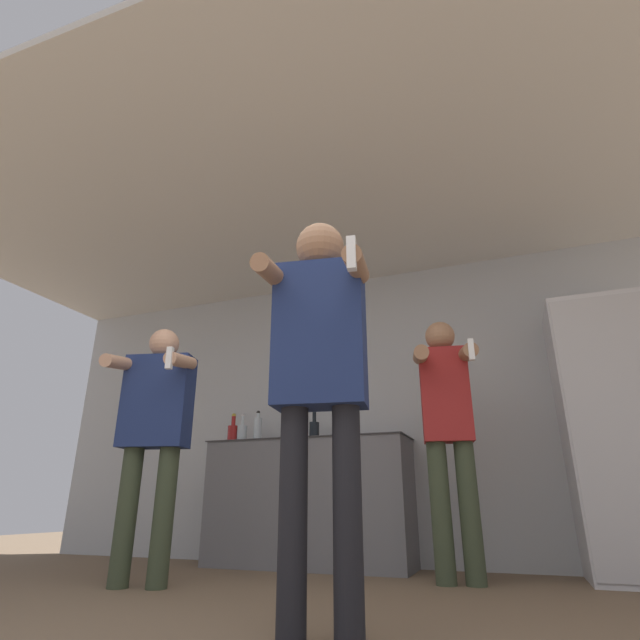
# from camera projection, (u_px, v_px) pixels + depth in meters

# --- Properties ---
(wall_back) EXTENTS (7.00, 0.06, 2.55)m
(wall_back) POSITION_uv_depth(u_px,v_px,m) (389.00, 408.00, 4.41)
(wall_back) COLOR #B2B7BC
(wall_back) RESTS_ON ground_plane
(ceiling_slab) EXTENTS (7.00, 3.39, 0.05)m
(ceiling_slab) POSITION_uv_depth(u_px,v_px,m) (334.00, 194.00, 3.58)
(ceiling_slab) COLOR silver
(ceiling_slab) RESTS_ON wall_back
(refrigerator) EXTENTS (0.67, 0.65, 1.89)m
(refrigerator) POSITION_uv_depth(u_px,v_px,m) (618.00, 433.00, 3.45)
(refrigerator) COLOR silver
(refrigerator) RESTS_ON ground_plane
(counter) EXTENTS (1.72, 0.54, 1.00)m
(counter) POSITION_uv_depth(u_px,v_px,m) (308.00, 502.00, 4.11)
(counter) COLOR slate
(counter) RESTS_ON ground_plane
(bottle_clear_vodka) EXTENTS (0.06, 0.06, 0.35)m
(bottle_clear_vodka) POSITION_uv_depth(u_px,v_px,m) (288.00, 425.00, 4.35)
(bottle_clear_vodka) COLOR black
(bottle_clear_vodka) RESTS_ON counter
(bottle_tall_gin) EXTENTS (0.07, 0.07, 0.28)m
(bottle_tall_gin) POSITION_uv_depth(u_px,v_px,m) (258.00, 429.00, 4.44)
(bottle_tall_gin) COLOR silver
(bottle_tall_gin) RESTS_ON counter
(bottle_dark_rum) EXTENTS (0.09, 0.09, 0.26)m
(bottle_dark_rum) POSITION_uv_depth(u_px,v_px,m) (242.00, 433.00, 4.49)
(bottle_dark_rum) COLOR silver
(bottle_dark_rum) RESTS_ON counter
(bottle_short_whiskey) EXTENTS (0.09, 0.09, 0.27)m
(bottle_short_whiskey) POSITION_uv_depth(u_px,v_px,m) (233.00, 432.00, 4.52)
(bottle_short_whiskey) COLOR maroon
(bottle_short_whiskey) RESTS_ON counter
(bottle_green_wine) EXTENTS (0.08, 0.08, 0.26)m
(bottle_green_wine) POSITION_uv_depth(u_px,v_px,m) (314.00, 429.00, 4.26)
(bottle_green_wine) COLOR black
(bottle_green_wine) RESTS_ON counter
(person_woman_foreground) EXTENTS (0.51, 0.50, 1.73)m
(person_woman_foreground) POSITION_uv_depth(u_px,v_px,m) (320.00, 361.00, 2.15)
(person_woman_foreground) COLOR black
(person_woman_foreground) RESTS_ON ground_plane
(person_man_side) EXTENTS (0.59, 0.58, 1.66)m
(person_man_side) POSITION_uv_depth(u_px,v_px,m) (155.00, 424.00, 3.34)
(person_man_side) COLOR #38422D
(person_man_side) RESTS_ON ground_plane
(person_spectator_back) EXTENTS (0.48, 0.55, 1.75)m
(person_spectator_back) POSITION_uv_depth(u_px,v_px,m) (448.00, 421.00, 3.44)
(person_spectator_back) COLOR #38422D
(person_spectator_back) RESTS_ON ground_plane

